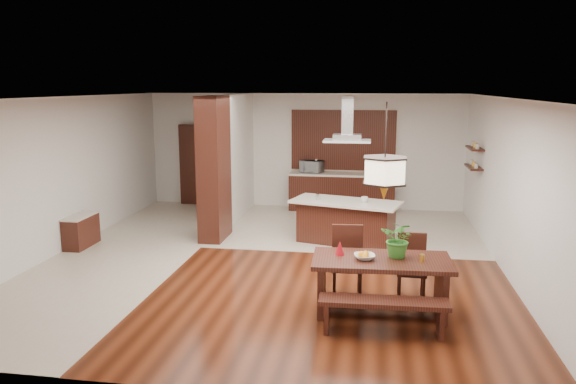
% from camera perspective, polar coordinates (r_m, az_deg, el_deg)
% --- Properties ---
extents(room_shell, '(9.00, 9.04, 2.92)m').
position_cam_1_polar(room_shell, '(9.84, -1.73, 4.70)').
color(room_shell, '#38160A').
rests_on(room_shell, ground).
extents(tile_hallway, '(2.50, 9.00, 0.01)m').
position_cam_1_polar(tile_hallway, '(11.09, -15.85, -5.87)').
color(tile_hallway, beige).
rests_on(tile_hallway, ground).
extents(tile_kitchen, '(5.50, 4.00, 0.01)m').
position_cam_1_polar(tile_kitchen, '(12.52, 6.10, -3.59)').
color(tile_kitchen, beige).
rests_on(tile_kitchen, ground).
extents(soffit_band, '(8.00, 9.00, 0.02)m').
position_cam_1_polar(soffit_band, '(9.79, -1.76, 9.49)').
color(soffit_band, '#3C1A0F').
rests_on(soffit_band, room_shell).
extents(partition_pier, '(0.45, 1.00, 2.90)m').
position_cam_1_polar(partition_pier, '(11.40, -7.53, 2.36)').
color(partition_pier, black).
rests_on(partition_pier, ground).
extents(partition_stub, '(0.18, 2.40, 2.90)m').
position_cam_1_polar(partition_stub, '(13.41, -5.00, 3.68)').
color(partition_stub, silver).
rests_on(partition_stub, ground).
extents(hallway_console, '(0.37, 0.88, 0.63)m').
position_cam_1_polar(hallway_console, '(11.65, -20.27, -3.74)').
color(hallway_console, black).
rests_on(hallway_console, ground).
extents(hallway_doorway, '(1.10, 0.20, 2.10)m').
position_cam_1_polar(hallway_doorway, '(14.87, -8.83, 2.75)').
color(hallway_doorway, black).
rests_on(hallway_doorway, ground).
extents(rear_counter, '(2.60, 0.62, 0.95)m').
position_cam_1_polar(rear_counter, '(14.09, 5.47, 0.01)').
color(rear_counter, black).
rests_on(rear_counter, ground).
extents(kitchen_window, '(2.60, 0.08, 1.50)m').
position_cam_1_polar(kitchen_window, '(14.16, 5.63, 5.28)').
color(kitchen_window, '#A37431').
rests_on(kitchen_window, room_shell).
extents(shelf_lower, '(0.26, 0.90, 0.04)m').
position_cam_1_polar(shelf_lower, '(12.51, 18.34, 2.42)').
color(shelf_lower, black).
rests_on(shelf_lower, room_shell).
extents(shelf_upper, '(0.26, 0.90, 0.04)m').
position_cam_1_polar(shelf_upper, '(12.46, 18.45, 4.24)').
color(shelf_upper, black).
rests_on(shelf_upper, room_shell).
extents(dining_table, '(1.92, 1.02, 0.78)m').
position_cam_1_polar(dining_table, '(7.88, 9.46, -8.13)').
color(dining_table, black).
rests_on(dining_table, ground).
extents(dining_bench, '(1.64, 0.41, 0.46)m').
position_cam_1_polar(dining_bench, '(7.37, 9.63, -12.40)').
color(dining_bench, black).
rests_on(dining_bench, ground).
extents(dining_chair_left, '(0.50, 0.50, 1.05)m').
position_cam_1_polar(dining_chair_left, '(8.42, 6.04, -7.13)').
color(dining_chair_left, black).
rests_on(dining_chair_left, ground).
extents(dining_chair_right, '(0.43, 0.43, 0.96)m').
position_cam_1_polar(dining_chair_right, '(8.49, 12.45, -7.52)').
color(dining_chair_right, black).
rests_on(dining_chair_right, ground).
extents(pendant_lantern, '(0.64, 0.64, 1.31)m').
position_cam_1_polar(pendant_lantern, '(7.50, 9.86, 4.02)').
color(pendant_lantern, beige).
rests_on(pendant_lantern, room_shell).
extents(foliage_plant, '(0.59, 0.55, 0.52)m').
position_cam_1_polar(foliage_plant, '(7.84, 11.22, -4.71)').
color(foliage_plant, '#317727').
rests_on(foliage_plant, dining_table).
extents(fruit_bowl, '(0.33, 0.33, 0.07)m').
position_cam_1_polar(fruit_bowl, '(7.74, 7.78, -6.54)').
color(fruit_bowl, beige).
rests_on(fruit_bowl, dining_table).
extents(napkin_cone, '(0.13, 0.13, 0.20)m').
position_cam_1_polar(napkin_cone, '(7.88, 5.28, -5.67)').
color(napkin_cone, '#A60B16').
rests_on(napkin_cone, dining_table).
extents(gold_ornament, '(0.09, 0.09, 0.10)m').
position_cam_1_polar(gold_ornament, '(7.78, 13.46, -6.54)').
color(gold_ornament, gold).
rests_on(gold_ornament, dining_table).
extents(kitchen_island, '(2.28, 1.45, 0.87)m').
position_cam_1_polar(kitchen_island, '(11.18, 5.87, -3.01)').
color(kitchen_island, black).
rests_on(kitchen_island, ground).
extents(range_hood, '(0.90, 0.55, 0.87)m').
position_cam_1_polar(range_hood, '(10.88, 6.08, 7.36)').
color(range_hood, silver).
rests_on(range_hood, room_shell).
extents(island_cup, '(0.16, 0.16, 0.11)m').
position_cam_1_polar(island_cup, '(10.97, 7.78, -0.76)').
color(island_cup, silver).
rests_on(island_cup, kitchen_island).
extents(microwave, '(0.63, 0.52, 0.30)m').
position_cam_1_polar(microwave, '(14.08, 2.41, 2.62)').
color(microwave, silver).
rests_on(microwave, rear_counter).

